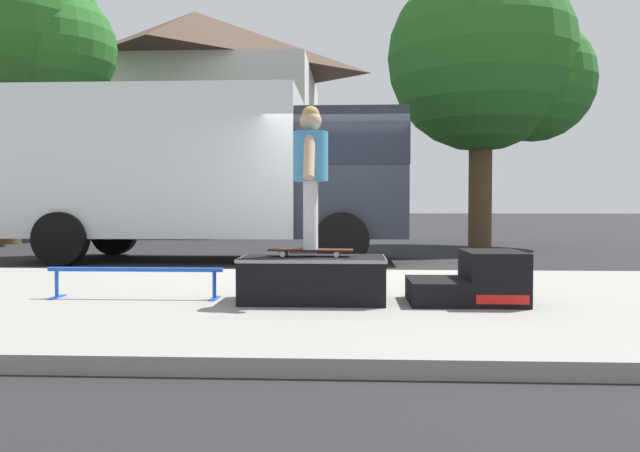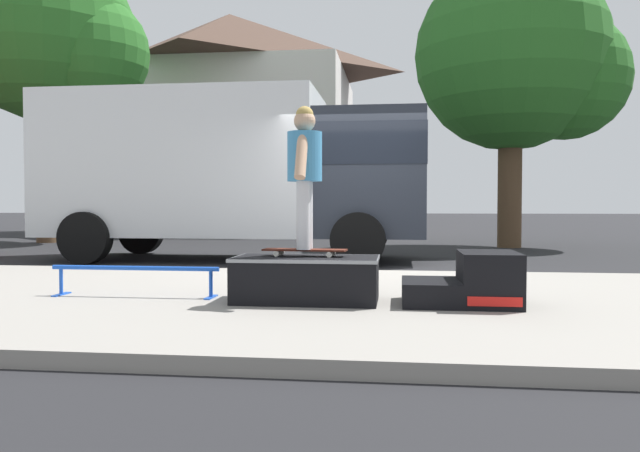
% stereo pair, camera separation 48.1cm
% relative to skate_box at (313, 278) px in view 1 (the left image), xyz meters
% --- Properties ---
extents(ground_plane, '(140.00, 140.00, 0.00)m').
position_rel_skate_box_xyz_m(ground_plane, '(0.16, 3.36, -0.34)').
color(ground_plane, black).
extents(sidewalk_slab, '(50.00, 5.00, 0.12)m').
position_rel_skate_box_xyz_m(sidewalk_slab, '(0.16, 0.36, -0.28)').
color(sidewalk_slab, gray).
rests_on(sidewalk_slab, ground).
extents(skate_box, '(1.33, 0.72, 0.41)m').
position_rel_skate_box_xyz_m(skate_box, '(0.00, 0.00, 0.00)').
color(skate_box, black).
rests_on(skate_box, sidewalk_slab).
extents(kicker_ramp, '(1.02, 0.74, 0.47)m').
position_rel_skate_box_xyz_m(kicker_ramp, '(1.48, -0.00, -0.02)').
color(kicker_ramp, black).
rests_on(kicker_ramp, sidewalk_slab).
extents(grind_rail, '(1.69, 0.28, 0.30)m').
position_rel_skate_box_xyz_m(grind_rail, '(-1.71, 0.10, 0.01)').
color(grind_rail, blue).
rests_on(grind_rail, sidewalk_slab).
extents(skateboard, '(0.79, 0.26, 0.07)m').
position_rel_skate_box_xyz_m(skateboard, '(-0.02, 0.06, 0.25)').
color(skateboard, '#4C1E14').
rests_on(skateboard, skate_box).
extents(skater_kid, '(0.32, 0.68, 1.33)m').
position_rel_skate_box_xyz_m(skater_kid, '(-0.02, 0.06, 1.04)').
color(skater_kid, silver).
rests_on(skater_kid, skateboard).
extents(box_truck, '(6.91, 2.63, 3.05)m').
position_rel_skate_box_xyz_m(box_truck, '(-2.13, 5.56, 1.36)').
color(box_truck, silver).
rests_on(box_truck, ground).
extents(street_tree_main, '(4.98, 4.53, 6.86)m').
position_rel_skate_box_xyz_m(street_tree_main, '(3.76, 9.64, 4.11)').
color(street_tree_main, brown).
rests_on(street_tree_main, ground).
extents(street_tree_neighbour, '(5.22, 4.75, 8.05)m').
position_rel_skate_box_xyz_m(street_tree_neighbour, '(-8.34, 10.12, 5.17)').
color(street_tree_neighbour, brown).
rests_on(street_tree_neighbour, ground).
extents(house_behind, '(9.54, 8.23, 8.40)m').
position_rel_skate_box_xyz_m(house_behind, '(-5.65, 17.80, 3.90)').
color(house_behind, silver).
rests_on(house_behind, ground).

